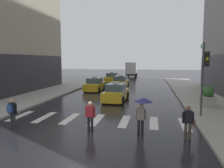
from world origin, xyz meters
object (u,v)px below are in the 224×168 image
pedestrian_with_backpack (12,111)px  pedestrian_with_umbrella (142,106)px  taxi_second (95,85)px  box_truck (132,69)px  taxi_fourth (112,78)px  traffic_light_pole (204,69)px  pedestrian_plain_coat (90,115)px  planter_near_corner (208,97)px  taxi_third (121,82)px  pedestrian_with_handbag (188,121)px  taxi_lead (116,93)px

pedestrian_with_backpack → pedestrian_with_umbrella: bearing=0.6°
taxi_second → pedestrian_with_backpack: size_ratio=2.76×
box_truck → taxi_fourth: bearing=-100.1°
taxi_second → pedestrian_with_umbrella: 16.82m
box_truck → pedestrian_with_backpack: box_truck is taller
traffic_light_pole → taxi_fourth: 24.61m
traffic_light_pole → pedestrian_plain_coat: (-6.51, -4.11, -2.32)m
taxi_fourth → taxi_second: bearing=-90.7°
pedestrian_with_backpack → taxi_second: bearing=87.7°
pedestrian_plain_coat → planter_near_corner: planter_near_corner is taller
traffic_light_pole → box_truck: traffic_light_pole is taller
taxi_third → pedestrian_with_handbag: size_ratio=2.79×
pedestrian_with_umbrella → pedestrian_plain_coat: pedestrian_with_umbrella is taller
taxi_third → planter_near_corner: size_ratio=2.87×
taxi_second → pedestrian_with_umbrella: (6.62, -15.45, 0.79)m
taxi_lead → taxi_fourth: size_ratio=1.01×
taxi_lead → pedestrian_with_backpack: size_ratio=2.79×
pedestrian_with_umbrella → taxi_lead: bearing=107.3°
taxi_fourth → pedestrian_with_backpack: taxi_fourth is taller
pedestrian_with_umbrella → traffic_light_pole: bearing=48.0°
box_truck → taxi_lead: bearing=-87.3°
pedestrian_with_handbag → planter_near_corner: size_ratio=1.03×
pedestrian_with_backpack → pedestrian_plain_coat: same height
taxi_lead → pedestrian_plain_coat: size_ratio=2.79×
pedestrian_with_backpack → planter_near_corner: bearing=31.6°
box_truck → planter_near_corner: size_ratio=4.73×
pedestrian_with_umbrella → planter_near_corner: (4.84, 7.37, -0.64)m
taxi_third → pedestrian_with_handbag: bearing=-72.6°
taxi_third → taxi_fourth: (-2.55, 7.01, 0.00)m
taxi_second → pedestrian_with_backpack: bearing=-92.3°
taxi_fourth → pedestrian_with_handbag: 27.97m
taxi_lead → box_truck: bearing=92.7°
pedestrian_plain_coat → traffic_light_pole: bearing=32.3°
taxi_lead → traffic_light_pole: bearing=-36.9°
taxi_fourth → planter_near_corner: 22.15m
box_truck → pedestrian_with_backpack: size_ratio=4.59×
taxi_fourth → pedestrian_with_backpack: (-0.75, -26.48, 0.25)m
taxi_third → planter_near_corner: taxi_third is taller
taxi_third → planter_near_corner: bearing=-53.9°
box_truck → pedestrian_with_umbrella: box_truck is taller
traffic_light_pole → pedestrian_with_backpack: (-11.01, -4.26, -2.29)m
taxi_fourth → pedestrian_with_backpack: 26.49m
taxi_lead → pedestrian_with_handbag: (5.06, -9.35, 0.21)m
traffic_light_pole → pedestrian_with_handbag: bearing=-110.0°
pedestrian_with_umbrella → pedestrian_with_backpack: size_ratio=1.18×
taxi_lead → box_truck: (-1.38, 29.85, 1.13)m
taxi_lead → planter_near_corner: taxi_lead is taller
taxi_lead → pedestrian_with_handbag: 10.63m
taxi_second → traffic_light_pole: bearing=-47.3°
traffic_light_pole → pedestrian_with_umbrella: traffic_light_pole is taller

